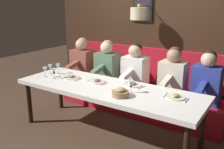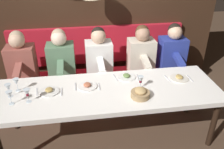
% 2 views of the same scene
% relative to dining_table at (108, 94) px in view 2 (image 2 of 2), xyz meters
% --- Properties ---
extents(ground_plane, '(12.00, 12.00, 0.00)m').
position_rel_dining_table_xyz_m(ground_plane, '(0.00, 0.00, -0.68)').
color(ground_plane, '#4C3828').
extents(dining_table, '(0.90, 2.72, 0.74)m').
position_rel_dining_table_xyz_m(dining_table, '(0.00, 0.00, 0.00)').
color(dining_table, white).
rests_on(dining_table, ground_plane).
extents(banquette_bench, '(0.52, 2.92, 0.45)m').
position_rel_dining_table_xyz_m(banquette_bench, '(0.89, 0.00, -0.45)').
color(banquette_bench, red).
rests_on(banquette_bench, ground_plane).
extents(back_wall_panel, '(0.59, 4.12, 2.90)m').
position_rel_dining_table_xyz_m(back_wall_panel, '(1.46, 0.00, 0.68)').
color(back_wall_panel, '#382316').
rests_on(back_wall_panel, ground_plane).
extents(diner_nearest, '(0.60, 0.40, 0.79)m').
position_rel_dining_table_xyz_m(diner_nearest, '(0.88, -1.14, 0.14)').
color(diner_nearest, '#283893').
rests_on(diner_nearest, banquette_bench).
extents(diner_near, '(0.60, 0.40, 0.79)m').
position_rel_dining_table_xyz_m(diner_near, '(0.88, -0.64, 0.14)').
color(diner_near, beige).
rests_on(diner_near, banquette_bench).
extents(diner_middle, '(0.60, 0.40, 0.79)m').
position_rel_dining_table_xyz_m(diner_middle, '(0.88, 0.02, 0.14)').
color(diner_middle, white).
rests_on(diner_middle, banquette_bench).
extents(diner_far, '(0.60, 0.40, 0.79)m').
position_rel_dining_table_xyz_m(diner_far, '(0.88, 0.59, 0.14)').
color(diner_far, '#567A5B').
rests_on(diner_far, banquette_bench).
extents(diner_farthest, '(0.60, 0.40, 0.79)m').
position_rel_dining_table_xyz_m(diner_farthest, '(0.88, 1.17, 0.14)').
color(diner_farthest, '#934C42').
rests_on(diner_farthest, banquette_bench).
extents(place_setting_0, '(0.24, 0.32, 0.05)m').
position_rel_dining_table_xyz_m(place_setting_0, '(0.12, -0.95, 0.08)').
color(place_setting_0, silver).
rests_on(place_setting_0, dining_table).
extents(place_setting_1, '(0.24, 0.31, 0.05)m').
position_rel_dining_table_xyz_m(place_setting_1, '(0.10, 0.25, 0.08)').
color(place_setting_1, white).
rests_on(place_setting_1, dining_table).
extents(place_setting_2, '(0.24, 0.33, 0.05)m').
position_rel_dining_table_xyz_m(place_setting_2, '(0.26, -0.28, 0.08)').
color(place_setting_2, white).
rests_on(place_setting_2, dining_table).
extents(place_setting_3, '(0.24, 0.32, 0.05)m').
position_rel_dining_table_xyz_m(place_setting_3, '(0.06, 0.70, 0.08)').
color(place_setting_3, silver).
rests_on(place_setting_3, dining_table).
extents(wine_glass_0, '(0.07, 0.07, 0.16)m').
position_rel_dining_table_xyz_m(wine_glass_0, '(-0.02, -0.39, 0.18)').
color(wine_glass_0, silver).
rests_on(wine_glass_0, dining_table).
extents(wine_glass_1, '(0.07, 0.07, 0.16)m').
position_rel_dining_table_xyz_m(wine_glass_1, '(-0.13, 1.09, 0.18)').
color(wine_glass_1, silver).
rests_on(wine_glass_1, dining_table).
extents(wine_glass_2, '(0.07, 0.07, 0.16)m').
position_rel_dining_table_xyz_m(wine_glass_2, '(0.03, 1.14, 0.18)').
color(wine_glass_2, silver).
rests_on(wine_glass_2, dining_table).
extents(wine_glass_3, '(0.07, 0.07, 0.16)m').
position_rel_dining_table_xyz_m(wine_glass_3, '(-0.11, 0.91, 0.18)').
color(wine_glass_3, silver).
rests_on(wine_glass_3, dining_table).
extents(wine_glass_4, '(0.07, 0.07, 0.16)m').
position_rel_dining_table_xyz_m(wine_glass_4, '(0.14, 1.08, 0.18)').
color(wine_glass_4, silver).
rests_on(wine_glass_4, dining_table).
extents(bread_bowl, '(0.22, 0.22, 0.12)m').
position_rel_dining_table_xyz_m(bread_bowl, '(-0.20, -0.34, 0.11)').
color(bread_bowl, '#9E7F56').
rests_on(bread_bowl, dining_table).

